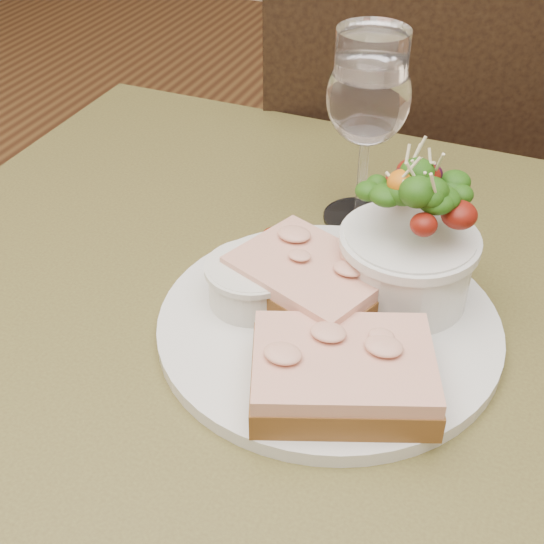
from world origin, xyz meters
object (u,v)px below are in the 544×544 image
at_px(cafe_table, 284,437).
at_px(sandwich_back, 310,281).
at_px(ramekin, 252,281).
at_px(dinner_plate, 329,325).
at_px(chair_far, 391,305).
at_px(wine_glass, 368,102).
at_px(sandwich_front, 343,373).
at_px(salad_bowl, 410,237).

bearing_deg(cafe_table, sandwich_back, 88.33).
bearing_deg(ramekin, dinner_plate, 0.53).
height_order(chair_far, wine_glass, wine_glass).
xyz_separation_m(sandwich_front, salad_bowl, (0.01, 0.12, 0.04)).
bearing_deg(salad_bowl, sandwich_front, -95.67).
xyz_separation_m(ramekin, wine_glass, (0.04, 0.17, 0.09)).
height_order(sandwich_front, salad_bowl, salad_bowl).
bearing_deg(sandwich_front, dinner_plate, 94.35).
height_order(cafe_table, wine_glass, wine_glass).
height_order(sandwich_front, ramekin, ramekin).
distance_m(dinner_plate, salad_bowl, 0.10).
distance_m(cafe_table, sandwich_front, 0.15).
distance_m(sandwich_front, wine_glass, 0.26).
relative_size(cafe_table, sandwich_back, 5.58).
relative_size(sandwich_front, ramekin, 2.17).
xyz_separation_m(chair_far, sandwich_front, (0.11, -0.68, 0.49)).
height_order(cafe_table, ramekin, ramekin).
bearing_deg(sandwich_back, cafe_table, -70.52).
xyz_separation_m(cafe_table, chair_far, (-0.05, 0.64, -0.36)).
bearing_deg(wine_glass, sandwich_back, -87.92).
height_order(chair_far, salad_bowl, chair_far).
relative_size(cafe_table, ramekin, 11.19).
bearing_deg(dinner_plate, sandwich_back, 150.66).
relative_size(chair_far, wine_glass, 5.14).
xyz_separation_m(sandwich_front, ramekin, (-0.10, 0.07, 0.00)).
xyz_separation_m(chair_far, dinner_plate, (0.07, -0.61, 0.46)).
bearing_deg(cafe_table, wine_glass, 91.20).
height_order(dinner_plate, sandwich_front, sandwich_front).
distance_m(cafe_table, dinner_plate, 0.12).
height_order(sandwich_front, wine_glass, wine_glass).
distance_m(chair_far, sandwich_back, 0.77).
relative_size(sandwich_back, wine_glass, 0.82).
bearing_deg(sandwich_back, chair_far, 115.96).
xyz_separation_m(cafe_table, sandwich_back, (0.00, 0.05, 0.14)).
height_order(cafe_table, sandwich_back, sandwich_back).
relative_size(salad_bowl, wine_glass, 0.73).
relative_size(sandwich_front, sandwich_back, 1.08).
distance_m(sandwich_front, sandwich_back, 0.10).
xyz_separation_m(sandwich_back, salad_bowl, (0.07, 0.04, 0.03)).
bearing_deg(ramekin, sandwich_front, -34.64).
height_order(dinner_plate, sandwich_back, sandwich_back).
xyz_separation_m(sandwich_back, ramekin, (-0.04, -0.01, -0.00)).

